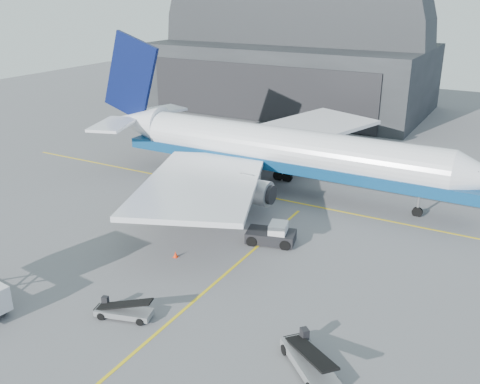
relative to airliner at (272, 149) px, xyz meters
The scene contains 8 objects.
ground 23.77m from the airliner, 76.42° to the right, with size 200.00×200.00×0.00m, color #565659.
taxi_lines 12.32m from the airliner, 61.25° to the right, with size 80.00×42.12×0.02m.
hangar 45.68m from the airliner, 111.34° to the left, with size 50.00×28.30×28.00m.
airliner is the anchor object (origin of this frame).
pushback_tug 14.63m from the airliner, 63.56° to the right, with size 4.81×3.47×2.02m.
belt_loader_a 28.74m from the airliner, 85.42° to the right, with size 4.36×2.43×1.63m.
belt_loader_b 31.66m from the airliner, 59.80° to the right, with size 4.88×4.66×2.05m.
traffic_cone 19.74m from the airliner, 89.33° to the right, with size 0.38×0.38×0.55m.
Camera 1 is at (19.57, -29.71, 21.77)m, focal length 40.00 mm.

